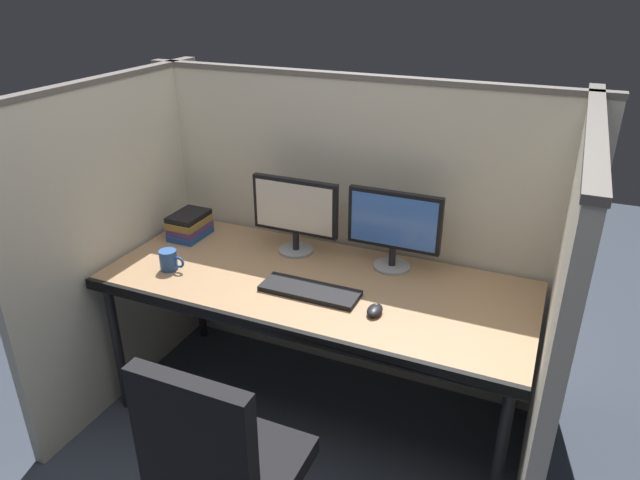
{
  "coord_description": "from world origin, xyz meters",
  "views": [
    {
      "loc": [
        0.92,
        -1.76,
        2.0
      ],
      "look_at": [
        0.0,
        0.35,
        0.92
      ],
      "focal_mm": 32.56,
      "sensor_mm": 36.0,
      "label": 1
    }
  ],
  "objects_px": {
    "monitor_left": "(295,211)",
    "coffee_mug": "(169,260)",
    "monitor_right": "(394,225)",
    "keyboard_main": "(310,291)",
    "desk": "(314,292)",
    "computer_mouse": "(375,310)",
    "book_stack": "(190,225)"
  },
  "relations": [
    {
      "from": "keyboard_main",
      "to": "computer_mouse",
      "type": "relative_size",
      "value": 4.48
    },
    {
      "from": "monitor_right",
      "to": "book_stack",
      "type": "distance_m",
      "value": 1.08
    },
    {
      "from": "monitor_left",
      "to": "coffee_mug",
      "type": "height_order",
      "value": "monitor_left"
    },
    {
      "from": "coffee_mug",
      "to": "desk",
      "type": "bearing_deg",
      "value": 13.18
    },
    {
      "from": "monitor_right",
      "to": "coffee_mug",
      "type": "height_order",
      "value": "monitor_right"
    },
    {
      "from": "keyboard_main",
      "to": "coffee_mug",
      "type": "height_order",
      "value": "coffee_mug"
    },
    {
      "from": "monitor_right",
      "to": "book_stack",
      "type": "relative_size",
      "value": 1.91
    },
    {
      "from": "desk",
      "to": "monitor_right",
      "type": "height_order",
      "value": "monitor_right"
    },
    {
      "from": "monitor_left",
      "to": "book_stack",
      "type": "relative_size",
      "value": 1.91
    },
    {
      "from": "desk",
      "to": "computer_mouse",
      "type": "xyz_separation_m",
      "value": [
        0.33,
        -0.14,
        0.07
      ]
    },
    {
      "from": "keyboard_main",
      "to": "book_stack",
      "type": "distance_m",
      "value": 0.86
    },
    {
      "from": "computer_mouse",
      "to": "desk",
      "type": "bearing_deg",
      "value": 156.95
    },
    {
      "from": "desk",
      "to": "book_stack",
      "type": "relative_size",
      "value": 8.46
    },
    {
      "from": "monitor_right",
      "to": "coffee_mug",
      "type": "distance_m",
      "value": 1.04
    },
    {
      "from": "desk",
      "to": "computer_mouse",
      "type": "relative_size",
      "value": 19.79
    },
    {
      "from": "computer_mouse",
      "to": "coffee_mug",
      "type": "relative_size",
      "value": 0.76
    },
    {
      "from": "monitor_right",
      "to": "coffee_mug",
      "type": "relative_size",
      "value": 3.41
    },
    {
      "from": "desk",
      "to": "book_stack",
      "type": "bearing_deg",
      "value": 166.34
    },
    {
      "from": "desk",
      "to": "monitor_right",
      "type": "distance_m",
      "value": 0.47
    },
    {
      "from": "keyboard_main",
      "to": "monitor_right",
      "type": "bearing_deg",
      "value": 55.17
    },
    {
      "from": "desk",
      "to": "keyboard_main",
      "type": "distance_m",
      "value": 0.11
    },
    {
      "from": "desk",
      "to": "keyboard_main",
      "type": "relative_size",
      "value": 4.42
    },
    {
      "from": "keyboard_main",
      "to": "computer_mouse",
      "type": "distance_m",
      "value": 0.31
    },
    {
      "from": "book_stack",
      "to": "keyboard_main",
      "type": "bearing_deg",
      "value": -19.37
    },
    {
      "from": "coffee_mug",
      "to": "computer_mouse",
      "type": "bearing_deg",
      "value": 0.89
    },
    {
      "from": "keyboard_main",
      "to": "coffee_mug",
      "type": "bearing_deg",
      "value": -174.79
    },
    {
      "from": "monitor_left",
      "to": "keyboard_main",
      "type": "height_order",
      "value": "monitor_left"
    },
    {
      "from": "monitor_right",
      "to": "computer_mouse",
      "type": "bearing_deg",
      "value": -82.29
    },
    {
      "from": "computer_mouse",
      "to": "coffee_mug",
      "type": "height_order",
      "value": "coffee_mug"
    },
    {
      "from": "computer_mouse",
      "to": "coffee_mug",
      "type": "bearing_deg",
      "value": -179.11
    },
    {
      "from": "book_stack",
      "to": "monitor_left",
      "type": "bearing_deg",
      "value": 5.15
    },
    {
      "from": "monitor_left",
      "to": "computer_mouse",
      "type": "xyz_separation_m",
      "value": [
        0.54,
        -0.38,
        -0.2
      ]
    }
  ]
}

